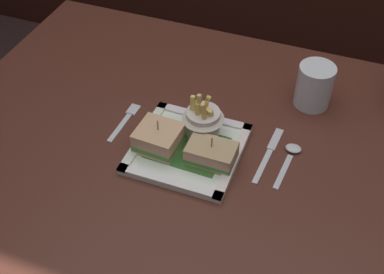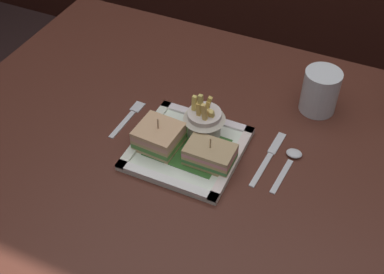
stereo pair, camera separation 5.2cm
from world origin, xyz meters
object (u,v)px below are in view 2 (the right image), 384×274
object	(u,v)px
dining_table	(196,185)
sandwich_half_left	(159,137)
water_glass	(320,94)
square_plate	(188,149)
fork	(129,117)
knife	(269,156)
spoon	(291,159)
fries_cup	(205,119)
sandwich_half_right	(210,155)

from	to	relation	value
dining_table	sandwich_half_left	xyz separation A→B (m)	(-0.08, -0.03, 0.16)
water_glass	square_plate	bearing A→B (deg)	-130.89
sandwich_half_left	fork	bearing A→B (deg)	151.63
knife	spoon	world-z (taller)	spoon
dining_table	fries_cup	distance (m)	0.18
sandwich_half_left	water_glass	distance (m)	0.39
knife	spoon	bearing A→B (deg)	7.88
spoon	water_glass	bearing A→B (deg)	87.95
square_plate	fries_cup	xyz separation A→B (m)	(0.02, 0.05, 0.05)
sandwich_half_right	square_plate	bearing A→B (deg)	163.52
dining_table	spoon	xyz separation A→B (m)	(0.20, 0.05, 0.13)
fork	spoon	world-z (taller)	spoon
water_glass	fork	xyz separation A→B (m)	(-0.39, -0.21, -0.04)
square_plate	sandwich_half_left	xyz separation A→B (m)	(-0.06, -0.02, 0.03)
square_plate	fork	xyz separation A→B (m)	(-0.17, 0.04, -0.01)
fork	knife	size ratio (longest dim) A/B	0.76
dining_table	fries_cup	world-z (taller)	fries_cup
square_plate	fork	distance (m)	0.18
sandwich_half_right	fries_cup	bearing A→B (deg)	120.23
sandwich_half_left	knife	xyz separation A→B (m)	(0.23, 0.08, -0.03)
dining_table	fork	size ratio (longest dim) A/B	9.04
fork	dining_table	bearing A→B (deg)	-8.97
knife	fries_cup	bearing A→B (deg)	-178.47
water_glass	sandwich_half_right	bearing A→B (deg)	-120.53
sandwich_half_left	water_glass	bearing A→B (deg)	44.17
fork	fries_cup	bearing A→B (deg)	3.59
dining_table	knife	distance (m)	0.20
knife	square_plate	bearing A→B (deg)	-160.98
dining_table	spoon	distance (m)	0.24
dining_table	water_glass	bearing A→B (deg)	49.72
fork	spoon	size ratio (longest dim) A/B	0.99
sandwich_half_left	knife	distance (m)	0.24
dining_table	water_glass	world-z (taller)	water_glass
fork	spoon	distance (m)	0.39
sandwich_half_left	water_glass	world-z (taller)	water_glass
square_plate	water_glass	world-z (taller)	water_glass
fries_cup	water_glass	xyz separation A→B (m)	(0.20, 0.20, -0.01)
dining_table	square_plate	world-z (taller)	square_plate
knife	fork	bearing A→B (deg)	-177.32
dining_table	square_plate	distance (m)	0.13
dining_table	water_glass	size ratio (longest dim) A/B	11.41
square_plate	sandwich_half_right	size ratio (longest dim) A/B	2.26
sandwich_half_right	fork	size ratio (longest dim) A/B	0.76
square_plate	knife	world-z (taller)	square_plate
square_plate	water_glass	distance (m)	0.34
square_plate	fries_cup	world-z (taller)	fries_cup
fork	water_glass	bearing A→B (deg)	28.52
dining_table	sandwich_half_left	size ratio (longest dim) A/B	12.67
sandwich_half_left	spoon	world-z (taller)	sandwich_half_left
spoon	sandwich_half_left	bearing A→B (deg)	-163.32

